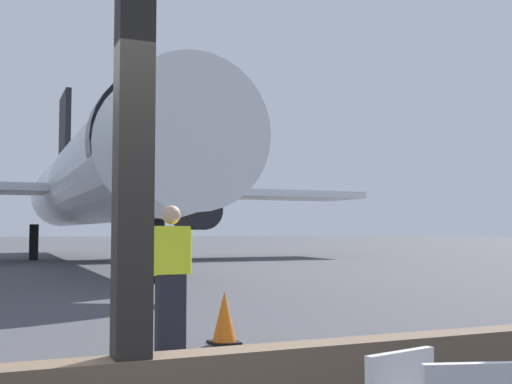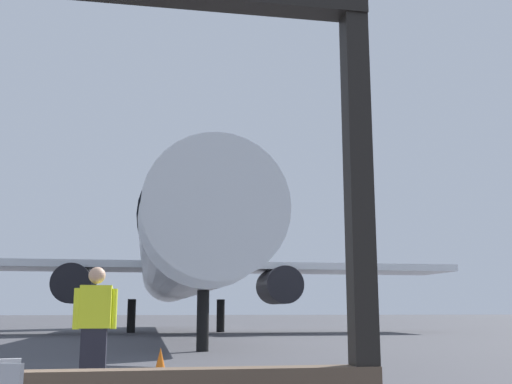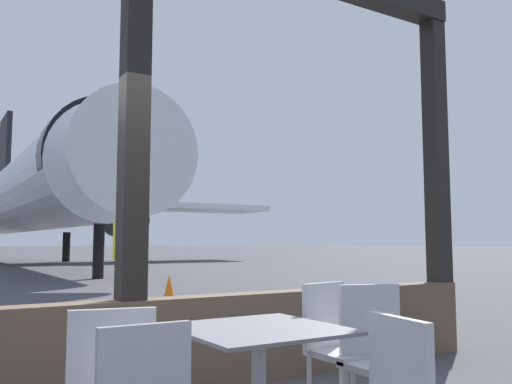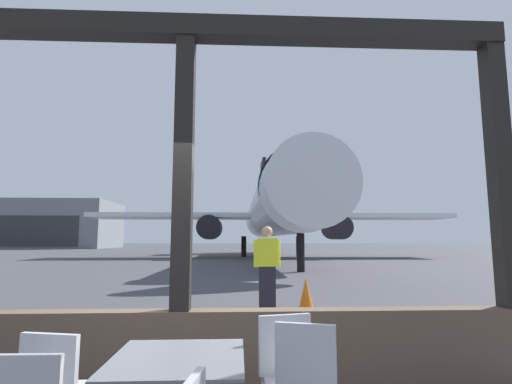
# 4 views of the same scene
# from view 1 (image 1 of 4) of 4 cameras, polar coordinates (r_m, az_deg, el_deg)

# --- Properties ---
(ground_plane) EXTENTS (220.00, 220.00, 0.00)m
(ground_plane) POSITION_cam_1_polar(r_m,az_deg,el_deg) (43.50, -21.88, -5.20)
(ground_plane) COLOR #424247
(window_frame) EXTENTS (7.28, 0.24, 3.97)m
(window_frame) POSITION_cam_1_polar(r_m,az_deg,el_deg) (3.55, -11.26, -5.04)
(window_frame) COLOR brown
(window_frame) RESTS_ON ground
(airplane) EXTENTS (29.91, 32.20, 10.71)m
(airplane) POSITION_cam_1_polar(r_m,az_deg,el_deg) (29.88, -14.61, 0.93)
(airplane) COLOR silver
(airplane) RESTS_ON ground
(ground_crew_worker) EXTENTS (0.54, 0.25, 1.74)m
(ground_crew_worker) POSITION_cam_1_polar(r_m,az_deg,el_deg) (7.29, -7.81, -7.81)
(ground_crew_worker) COLOR black
(ground_crew_worker) RESTS_ON ground
(traffic_cone) EXTENTS (0.36, 0.36, 0.67)m
(traffic_cone) POSITION_cam_1_polar(r_m,az_deg,el_deg) (8.18, -2.92, -11.50)
(traffic_cone) COLOR orange
(traffic_cone) RESTS_ON ground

